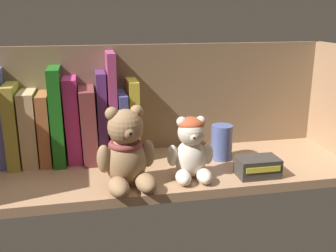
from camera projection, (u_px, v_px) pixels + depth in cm
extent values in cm
cube|color=#A87F5B|center=(167.00, 171.00, 88.81)|extent=(83.63, 26.09, 2.00)
cube|color=#7A6146|center=(156.00, 102.00, 97.98)|extent=(86.03, 1.20, 28.01)
cube|color=#A69538|center=(14.00, 124.00, 89.20)|extent=(2.66, 13.13, 18.44)
cube|color=tan|center=(31.00, 126.00, 90.11)|extent=(3.40, 11.90, 16.69)
cube|color=#AB6036|center=(46.00, 127.00, 90.82)|extent=(2.50, 12.61, 16.17)
cube|color=#1B661A|center=(58.00, 114.00, 90.59)|extent=(2.78, 14.02, 21.85)
cube|color=#BE2E73|center=(73.00, 118.00, 91.56)|extent=(3.52, 11.06, 19.45)
cube|color=brown|center=(89.00, 123.00, 92.59)|extent=(3.72, 14.71, 17.06)
cube|color=#542B68|center=(102.00, 115.00, 92.71)|extent=(2.17, 9.79, 20.43)
cube|color=#A43A6D|center=(112.00, 105.00, 92.55)|extent=(1.87, 12.05, 24.88)
cube|color=#454887|center=(122.00, 123.00, 94.28)|extent=(2.11, 13.97, 15.69)
cube|color=gold|center=(132.00, 117.00, 94.38)|extent=(2.30, 11.29, 18.45)
ellipsoid|color=#93704C|center=(126.00, 161.00, 78.74)|extent=(8.36, 7.67, 9.84)
sphere|color=#93704C|center=(125.00, 127.00, 76.26)|extent=(7.00, 7.00, 7.00)
sphere|color=#93704C|center=(112.00, 114.00, 75.12)|extent=(2.62, 2.62, 2.62)
sphere|color=#93704C|center=(137.00, 112.00, 76.75)|extent=(2.62, 2.62, 2.62)
sphere|color=#9B754E|center=(129.00, 133.00, 74.15)|extent=(2.62, 2.62, 2.62)
sphere|color=black|center=(130.00, 134.00, 73.30)|extent=(0.92, 0.92, 0.92)
ellipsoid|color=#93704C|center=(119.00, 187.00, 74.53)|extent=(4.88, 7.07, 3.50)
ellipsoid|color=#93704C|center=(146.00, 183.00, 76.33)|extent=(4.88, 7.07, 3.50)
ellipsoid|color=#93704C|center=(104.00, 159.00, 76.48)|extent=(3.24, 3.24, 5.68)
ellipsoid|color=#93704C|center=(148.00, 153.00, 79.43)|extent=(3.24, 3.24, 5.68)
torus|color=brown|center=(125.00, 144.00, 77.74)|extent=(6.72, 6.72, 1.26)
ellipsoid|color=beige|center=(191.00, 158.00, 82.87)|extent=(6.74, 6.18, 7.93)
sphere|color=beige|center=(191.00, 132.00, 80.85)|extent=(5.64, 5.64, 5.64)
sphere|color=beige|center=(182.00, 122.00, 80.34)|extent=(2.11, 2.11, 2.11)
sphere|color=beige|center=(201.00, 121.00, 80.88)|extent=(2.11, 2.11, 2.11)
sphere|color=beige|center=(193.00, 137.00, 79.05)|extent=(2.11, 2.11, 2.11)
sphere|color=black|center=(194.00, 138.00, 78.33)|extent=(0.74, 0.74, 0.74)
ellipsoid|color=beige|center=(183.00, 177.00, 79.72)|extent=(3.49, 5.47, 2.82)
ellipsoid|color=beige|center=(205.00, 176.00, 80.31)|extent=(3.49, 5.47, 2.82)
ellipsoid|color=beige|center=(174.00, 155.00, 81.73)|extent=(2.42, 2.42, 4.58)
ellipsoid|color=beige|center=(208.00, 154.00, 82.70)|extent=(2.42, 2.42, 4.58)
ellipsoid|color=#AD4828|center=(191.00, 125.00, 80.79)|extent=(5.35, 5.35, 3.10)
cylinder|color=#4C5B99|center=(222.00, 142.00, 92.60)|extent=(4.97, 4.97, 8.18)
cube|color=#38332D|center=(258.00, 167.00, 83.49)|extent=(8.74, 5.58, 4.03)
cube|color=gold|center=(264.00, 170.00, 80.65)|extent=(7.43, 0.16, 1.13)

